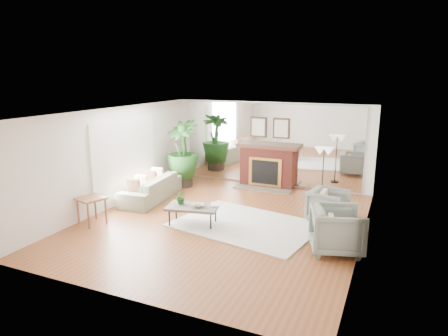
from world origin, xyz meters
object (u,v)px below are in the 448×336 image
at_px(side_table, 91,202).
at_px(potted_ficus, 182,152).
at_px(floor_lamp, 324,156).
at_px(sofa, 151,188).
at_px(coffee_table, 193,207).
at_px(armchair_front, 337,230).
at_px(armchair_back, 328,205).
at_px(fireplace, 267,165).

xyz_separation_m(side_table, potted_ficus, (0.33, 3.55, 0.54)).
relative_size(potted_ficus, floor_lamp, 1.33).
distance_m(sofa, side_table, 2.05).
relative_size(coffee_table, armchair_front, 1.30).
bearing_deg(armchair_back, armchair_front, -155.58).
distance_m(fireplace, armchair_back, 3.11).
distance_m(fireplace, floor_lamp, 2.11).
bearing_deg(fireplace, sofa, -134.44).
distance_m(armchair_back, side_table, 5.36).
relative_size(armchair_back, potted_ficus, 0.41).
xyz_separation_m(coffee_table, potted_ficus, (-1.78, 2.71, 0.64)).
distance_m(armchair_back, potted_ficus, 4.70).
bearing_deg(fireplace, armchair_back, -45.38).
relative_size(coffee_table, floor_lamp, 0.83).
bearing_deg(sofa, potted_ficus, 169.42).
bearing_deg(side_table, sofa, 84.37).
distance_m(sofa, potted_ficus, 1.69).
bearing_deg(armchair_front, sofa, 57.75).
bearing_deg(armchair_back, sofa, 103.05).
height_order(fireplace, floor_lamp, fireplace).
distance_m(coffee_table, armchair_back, 3.09).
bearing_deg(armchair_front, coffee_table, 70.26).
height_order(fireplace, side_table, fireplace).
relative_size(coffee_table, armchair_back, 1.52).
distance_m(fireplace, potted_ficus, 2.55).
bearing_deg(potted_ficus, armchair_front, -29.77).
bearing_deg(side_table, armchair_front, 7.99).
height_order(sofa, armchair_back, armchair_back).
xyz_separation_m(fireplace, potted_ficus, (-2.32, -0.98, 0.40)).
height_order(side_table, floor_lamp, floor_lamp).
relative_size(fireplace, armchair_front, 2.15).
bearing_deg(armchair_back, potted_ficus, 84.16).
bearing_deg(fireplace, potted_ficus, -157.06).
relative_size(armchair_back, side_table, 1.20).
relative_size(side_table, potted_ficus, 0.34).
height_order(armchair_back, floor_lamp, floor_lamp).
bearing_deg(armchair_front, armchair_back, -2.85).
bearing_deg(sofa, side_table, -11.15).
xyz_separation_m(coffee_table, side_table, (-2.11, -0.84, 0.11)).
relative_size(fireplace, potted_ficus, 1.04).
bearing_deg(coffee_table, side_table, -158.34).
bearing_deg(potted_ficus, floor_lamp, 0.71).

